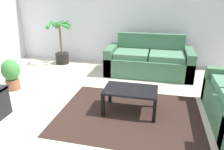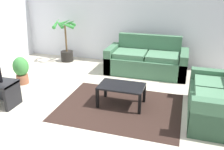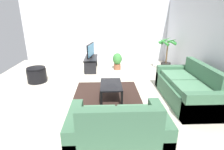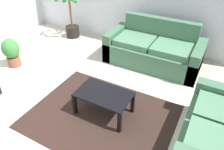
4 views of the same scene
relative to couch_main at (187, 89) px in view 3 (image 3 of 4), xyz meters
The scene contains 12 objects.
ground_plane 2.43m from the couch_main, 108.49° to the right, with size 6.60×6.60×0.00m, color beige.
wall_back 1.48m from the couch_main, 136.82° to the left, with size 6.00×0.06×2.70m, color silver.
wall_left 4.53m from the couch_main, 148.76° to the right, with size 0.06×6.00×2.70m, color silver.
couch_main is the anchor object (origin of this frame).
couch_loveseat 2.33m from the couch_main, 49.47° to the right, with size 0.90×1.50×0.90m.
tv_stand 3.55m from the couch_main, 135.84° to the right, with size 1.10×0.45×0.46m.
tv 3.57m from the couch_main, 135.87° to the right, with size 0.84×0.20×0.52m.
coffee_table 1.82m from the couch_main, 94.95° to the right, with size 0.83×0.51×0.40m.
area_rug 1.95m from the couch_main, 94.69° to the right, with size 2.20×1.70×0.01m, color black.
potted_palm 2.36m from the couch_main, behind, with size 0.67×0.68×1.21m.
potted_plant_small 2.96m from the couch_main, 149.54° to the right, with size 0.34×0.34×0.62m.
ottoman 4.29m from the couch_main, 108.91° to the right, with size 0.57×0.57×0.46m.
Camera 3 is at (4.52, 0.33, 2.03)m, focal length 28.11 mm.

